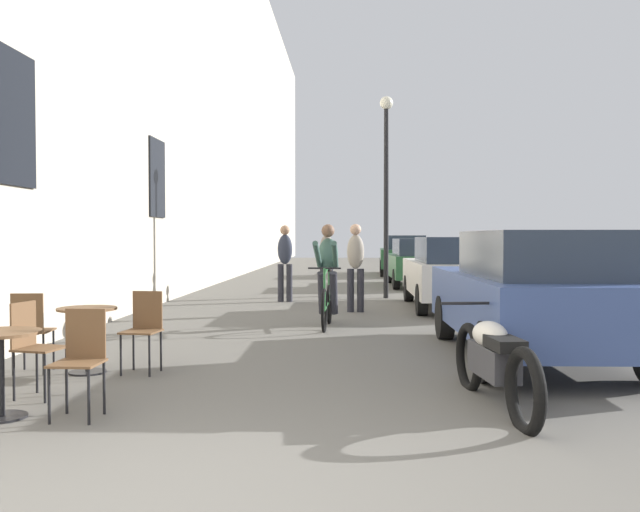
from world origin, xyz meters
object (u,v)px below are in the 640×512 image
cafe_table_mid (87,326)px  parked_car_third (418,262)px  cafe_chair_mid_toward_street (144,325)px  parked_car_second (453,272)px  cafe_table_near (1,355)px  cafe_chair_near_toward_wall (33,342)px  cafe_chair_near_toward_street (81,355)px  cafe_chair_mid_toward_wall (31,327)px  pedestrian_far (327,257)px  street_lamp (386,171)px  pedestrian_mid (285,259)px  parked_car_nearest (534,293)px  pedestrian_near (356,262)px  parked_motorcycle (494,361)px  parked_car_fourth (404,254)px  cyclist_on_bicycle (327,278)px

cafe_table_mid → parked_car_third: size_ratio=0.18×
cafe_chair_mid_toward_street → parked_car_second: (4.44, 6.69, 0.26)m
cafe_table_near → cafe_chair_near_toward_wall: bearing=96.0°
cafe_table_near → cafe_chair_near_toward_street: bearing=6.8°
cafe_table_near → cafe_chair_mid_toward_wall: 1.85m
cafe_chair_mid_toward_street → parked_car_third: bearing=71.4°
cafe_chair_near_toward_street → parked_car_third: size_ratio=0.22×
pedestrian_far → street_lamp: 2.61m
street_lamp → parked_car_second: size_ratio=1.17×
cafe_chair_near_toward_street → pedestrian_far: (1.66, 11.23, 0.48)m
pedestrian_mid → parked_car_nearest: size_ratio=0.40×
pedestrian_near → cafe_table_mid: bearing=-116.4°
cafe_table_mid → pedestrian_near: 6.77m
pedestrian_far → cafe_chair_mid_toward_wall: bearing=-106.9°
pedestrian_near → parked_motorcycle: (1.15, -7.32, -0.58)m
cafe_chair_near_toward_street → cafe_chair_near_toward_wall: size_ratio=1.00×
cafe_chair_mid_toward_street → pedestrian_mid: (0.79, 7.99, 0.48)m
cafe_chair_mid_toward_wall → cafe_chair_near_toward_street: bearing=-53.3°
street_lamp → parked_car_fourth: size_ratio=1.11×
cyclist_on_bicycle → pedestrian_near: (0.49, 2.11, 0.18)m
cafe_chair_mid_toward_street → pedestrian_mid: 8.05m
cafe_table_mid → cyclist_on_bicycle: cyclist_on_bicycle is taller
pedestrian_near → parked_car_nearest: size_ratio=0.40×
cafe_chair_mid_toward_wall → parked_motorcycle: size_ratio=0.42×
cafe_table_near → parked_motorcycle: size_ratio=0.34×
cafe_chair_near_toward_wall → parked_car_nearest: size_ratio=0.20×
cafe_chair_near_toward_street → pedestrian_mid: bearing=85.6°
pedestrian_near → pedestrian_mid: pedestrian_mid is taller
cafe_chair_mid_toward_wall → parked_car_second: bearing=50.5°
cafe_chair_near_toward_street → parked_car_fourth: 21.24m
cafe_chair_near_toward_street → cyclist_on_bicycle: (1.86, 5.69, 0.29)m
cafe_table_near → parked_car_second: size_ratio=0.17×
pedestrian_near → parked_motorcycle: 7.43m
pedestrian_far → parked_motorcycle: 10.93m
parked_motorcycle → cafe_table_near: bearing=-172.4°
street_lamp → pedestrian_near: bearing=-104.3°
cafe_table_near → parked_motorcycle: (4.14, 0.55, -0.12)m
cafe_table_near → cafe_chair_near_toward_wall: 0.71m
cafe_chair_near_toward_street → cafe_chair_near_toward_wall: (-0.71, 0.63, 0.00)m
cafe_table_mid → cafe_chair_mid_toward_street: cafe_chair_mid_toward_street is taller
cafe_chair_near_toward_wall → cafe_chair_near_toward_street: bearing=-41.6°
cafe_table_near → cafe_chair_mid_toward_street: cafe_chair_mid_toward_street is taller
cafe_chair_near_toward_wall → pedestrian_far: size_ratio=0.51×
pedestrian_near → cafe_chair_near_toward_wall: bearing=-113.2°
cafe_chair_mid_toward_street → pedestrian_far: pedestrian_far is taller
cafe_table_near → parked_car_nearest: 5.87m
cafe_chair_mid_toward_street → parked_car_second: size_ratio=0.21×
cafe_chair_mid_toward_wall → street_lamp: size_ratio=0.18×
pedestrian_far → street_lamp: size_ratio=0.36×
cafe_table_near → cafe_chair_mid_toward_street: (0.60, 1.90, -0.00)m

